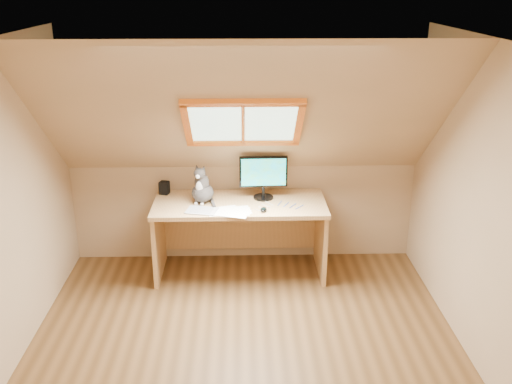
{
  "coord_description": "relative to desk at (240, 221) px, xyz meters",
  "views": [
    {
      "loc": [
        -0.01,
        -3.73,
        2.77
      ],
      "look_at": [
        0.11,
        1.0,
        1.0
      ],
      "focal_mm": 40.0,
      "sensor_mm": 36.0,
      "label": 1
    }
  ],
  "objects": [
    {
      "name": "ground",
      "position": [
        0.04,
        -1.45,
        -0.53
      ],
      "size": [
        3.5,
        3.5,
        0.0
      ],
      "primitive_type": "plane",
      "color": "brown",
      "rests_on": "ground"
    },
    {
      "name": "graphics_tablet",
      "position": [
        -0.35,
        -0.29,
        0.23
      ],
      "size": [
        0.32,
        0.26,
        0.01
      ],
      "primitive_type": "cube",
      "rotation": [
        0.0,
        0.0,
        -0.22
      ],
      "color": "#B2B2B7",
      "rests_on": "desk"
    },
    {
      "name": "room_shell",
      "position": [
        0.04,
        -1.54,
        0.9
      ],
      "size": [
        3.52,
        3.52,
        2.41
      ],
      "color": "tan",
      "rests_on": "ground"
    },
    {
      "name": "cat",
      "position": [
        -0.36,
        -0.05,
        0.37
      ],
      "size": [
        0.28,
        0.31,
        0.39
      ],
      "color": "#423D3A",
      "rests_on": "desk"
    },
    {
      "name": "desk",
      "position": [
        0.0,
        0.0,
        0.0
      ],
      "size": [
        1.66,
        0.73,
        0.76
      ],
      "color": "tan",
      "rests_on": "ground"
    },
    {
      "name": "cables",
      "position": [
        0.38,
        -0.19,
        0.23
      ],
      "size": [
        0.51,
        0.26,
        0.01
      ],
      "color": "silver",
      "rests_on": "desk"
    },
    {
      "name": "papers",
      "position": [
        -0.1,
        -0.33,
        0.23
      ],
      "size": [
        0.35,
        0.3,
        0.01
      ],
      "color": "white",
      "rests_on": "desk"
    },
    {
      "name": "mouse",
      "position": [
        0.22,
        -0.3,
        0.25
      ],
      "size": [
        0.07,
        0.11,
        0.03
      ],
      "primitive_type": "ellipsoid",
      "rotation": [
        0.0,
        0.0,
        -0.13
      ],
      "color": "black",
      "rests_on": "desk"
    },
    {
      "name": "desk_speaker",
      "position": [
        -0.75,
        0.18,
        0.29
      ],
      "size": [
        0.11,
        0.11,
        0.13
      ],
      "primitive_type": "cube",
      "rotation": [
        0.0,
        0.0,
        -0.26
      ],
      "color": "black",
      "rests_on": "desk"
    },
    {
      "name": "monitor",
      "position": [
        0.23,
        0.03,
        0.48
      ],
      "size": [
        0.46,
        0.2,
        0.43
      ],
      "color": "black",
      "rests_on": "desk"
    }
  ]
}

